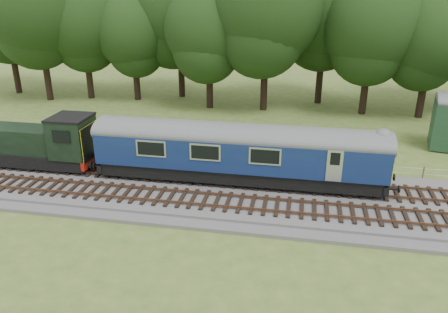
# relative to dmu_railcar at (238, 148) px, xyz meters

# --- Properties ---
(ground) EXTENTS (120.00, 120.00, 0.00)m
(ground) POSITION_rel_dmu_railcar_xyz_m (-0.10, -1.40, -2.61)
(ground) COLOR #476324
(ground) RESTS_ON ground
(ballast) EXTENTS (70.00, 7.00, 0.35)m
(ballast) POSITION_rel_dmu_railcar_xyz_m (-0.10, -1.40, -2.43)
(ballast) COLOR #4C4C4F
(ballast) RESTS_ON ground
(track_north) EXTENTS (67.20, 2.40, 0.21)m
(track_north) POSITION_rel_dmu_railcar_xyz_m (-0.10, -0.00, -2.19)
(track_north) COLOR black
(track_north) RESTS_ON ballast
(track_south) EXTENTS (67.20, 2.40, 0.21)m
(track_south) POSITION_rel_dmu_railcar_xyz_m (-0.10, -3.00, -2.19)
(track_south) COLOR black
(track_south) RESTS_ON ballast
(fence) EXTENTS (64.00, 0.12, 1.00)m
(fence) POSITION_rel_dmu_railcar_xyz_m (-0.10, 3.10, -2.61)
(fence) COLOR #6B6054
(fence) RESTS_ON ground
(tree_line) EXTENTS (70.00, 8.00, 18.00)m
(tree_line) POSITION_rel_dmu_railcar_xyz_m (-0.10, 20.60, -2.61)
(tree_line) COLOR black
(tree_line) RESTS_ON ground
(dmu_railcar) EXTENTS (18.05, 2.86, 3.88)m
(dmu_railcar) POSITION_rel_dmu_railcar_xyz_m (0.00, 0.00, 0.00)
(dmu_railcar) COLOR black
(dmu_railcar) RESTS_ON ground
(shunter_loco) EXTENTS (8.91, 2.60, 3.38)m
(shunter_loco) POSITION_rel_dmu_railcar_xyz_m (-13.93, 0.00, -0.63)
(shunter_loco) COLOR black
(shunter_loco) RESTS_ON ground
(worker) EXTENTS (0.78, 0.77, 1.82)m
(worker) POSITION_rel_dmu_railcar_xyz_m (-10.28, -0.71, -1.35)
(worker) COLOR #F3570C
(worker) RESTS_ON ballast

